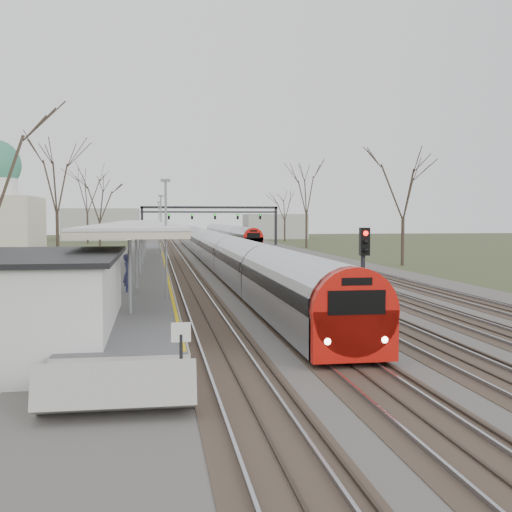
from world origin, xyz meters
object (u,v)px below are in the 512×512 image
at_px(train_near, 213,248).
at_px(signal_post, 364,266).
at_px(train_far, 228,234).
at_px(passenger, 128,273).

relative_size(train_near, signal_post, 22.00).
bearing_deg(train_far, passenger, -99.63).
xyz_separation_m(train_far, signal_post, (-5.25, -89.73, 1.25)).
bearing_deg(train_far, signal_post, -93.35).
height_order(train_near, signal_post, signal_post).
height_order(train_near, passenger, train_near).
xyz_separation_m(passenger, signal_post, (8.65, -7.81, 0.84)).
distance_m(train_near, signal_post, 40.32).
bearing_deg(signal_post, passenger, 137.93).
height_order(train_far, passenger, train_far).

